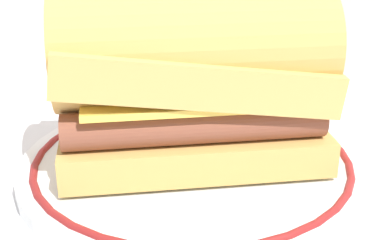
{
  "coord_description": "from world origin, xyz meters",
  "views": [
    {
      "loc": [
        0.09,
        -0.35,
        0.21
      ],
      "look_at": [
        -0.02,
        0.03,
        0.04
      ],
      "focal_mm": 52.12,
      "sensor_mm": 36.0,
      "label": 1
    }
  ],
  "objects": [
    {
      "name": "ground_plane",
      "position": [
        0.0,
        0.0,
        0.0
      ],
      "size": [
        1.5,
        1.5,
        0.0
      ],
      "primitive_type": "plane",
      "color": "silver"
    },
    {
      "name": "plate",
      "position": [
        -0.02,
        0.03,
        0.01
      ],
      "size": [
        0.27,
        0.27,
        0.01
      ],
      "color": "white",
      "rests_on": "ground_plane"
    },
    {
      "name": "sausage_sandwich",
      "position": [
        -0.02,
        0.03,
        0.08
      ],
      "size": [
        0.22,
        0.18,
        0.13
      ],
      "rotation": [
        0.0,
        0.0,
        0.42
      ],
      "color": "tan",
      "rests_on": "plate"
    },
    {
      "name": "drinking_glass",
      "position": [
        0.0,
        0.26,
        0.04
      ],
      "size": [
        0.06,
        0.06,
        0.09
      ],
      "color": "silver",
      "rests_on": "ground_plane"
    }
  ]
}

